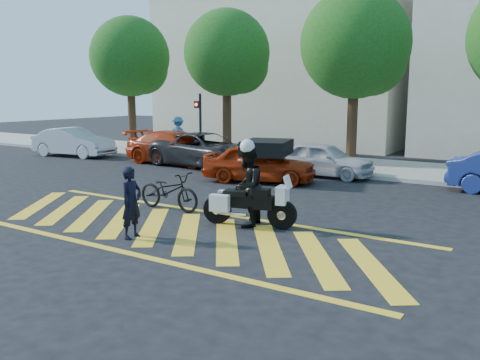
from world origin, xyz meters
The scene contains 18 objects.
ground centered at (0.00, 0.00, 0.00)m, with size 90.00×90.00×0.00m, color black.
sidewalk centered at (0.00, 12.00, 0.07)m, with size 60.00×5.00×0.15m, color #9E998E.
crosswalk centered at (-0.04, 0.00, 0.00)m, with size 12.33×4.00×0.01m.
building_left centered at (-8.00, 21.00, 5.00)m, with size 16.00×8.00×10.00m, color beige.
tree_far_left centered at (-12.87, 12.06, 5.05)m, with size 4.40×4.40×7.41m.
tree_left centered at (-6.37, 12.06, 4.99)m, with size 4.20×4.20×7.26m.
tree_center centered at (0.13, 12.06, 5.10)m, with size 4.60×4.60×7.56m.
signal_pole centered at (-6.50, 9.74, 1.92)m, with size 0.28×0.43×3.20m.
officer_bike centered at (-0.26, -1.03, 0.81)m, with size 0.59×0.39×1.63m, color black.
bicycle centered at (-1.39, 1.56, 0.54)m, with size 0.71×2.05×1.08m, color black.
police_motorcycle centered at (1.39, 1.24, 0.57)m, with size 2.35×1.01×1.05m.
officer_moto centered at (1.37, 1.25, 0.99)m, with size 0.96×0.75×1.97m, color black.
red_convertible centered at (-1.54, 6.77, 0.70)m, with size 1.65×4.10×1.40m, color #9C2307.
parked_far_left centered at (-13.46, 8.20, 0.73)m, with size 1.54×4.41×1.45m, color #B3B6BB.
parked_left centered at (-7.16, 8.86, 0.75)m, with size 2.10×5.17×1.50m, color #AF2A0A.
parked_mid_left centered at (-5.50, 8.83, 0.75)m, with size 2.49×5.40×1.50m, color black.
parked_mid_right centered at (-0.10, 9.20, 0.67)m, with size 1.59×3.95×1.34m, color #BDBDC1.
pedestrian_left centered at (-9.40, 11.71, 1.07)m, with size 1.19×0.69×1.85m, color teal.
Camera 1 is at (7.76, -9.05, 3.23)m, focal length 38.00 mm.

